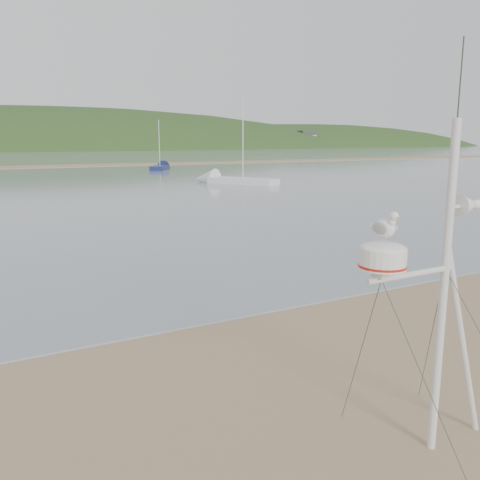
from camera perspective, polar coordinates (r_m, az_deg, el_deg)
hill_ridge at (r=241.70m, az=-24.23°, el=4.64°), size 620.00×180.00×80.00m
mast_rig at (r=6.42m, az=21.34°, el=-12.61°), size 2.08×2.22×4.70m
sailboat_blue_far at (r=65.76m, az=-8.69°, el=8.13°), size 4.79×6.46×6.56m
sailboat_white_near at (r=43.64m, az=-2.14°, el=6.77°), size 5.55×7.71×7.73m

